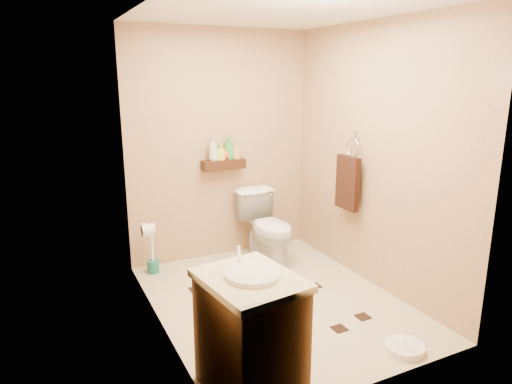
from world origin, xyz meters
TOP-DOWN VIEW (x-y plane):
  - ground at (0.00, 0.00)m, footprint 2.50×2.50m
  - wall_back at (0.00, 1.25)m, footprint 2.00×0.04m
  - wall_front at (0.00, -1.25)m, footprint 2.00×0.04m
  - wall_left at (-1.00, 0.00)m, footprint 0.04×2.50m
  - wall_right at (1.00, 0.00)m, footprint 0.04×2.50m
  - ceiling at (0.00, 0.00)m, footprint 2.00×2.50m
  - wall_shelf at (0.00, 1.17)m, footprint 0.46×0.14m
  - floor_accents at (0.04, -0.06)m, footprint 1.18×1.26m
  - toilet at (0.35, 0.83)m, footprint 0.46×0.76m
  - vanity at (-0.70, -0.95)m, footprint 0.60×0.69m
  - bathroom_scale at (0.47, -1.07)m, footprint 0.36×0.36m
  - toilet_brush at (-0.82, 1.07)m, footprint 0.12×0.12m
  - towel_ring at (0.91, 0.25)m, footprint 0.12×0.30m
  - toilet_paper at (-0.94, 0.65)m, footprint 0.12×0.11m
  - bottle_a at (-0.12, 1.17)m, footprint 0.12×0.12m
  - bottle_b at (-0.02, 1.17)m, footprint 0.10×0.11m
  - bottle_c at (0.03, 1.17)m, footprint 0.13×0.13m
  - bottle_d at (0.06, 1.17)m, footprint 0.12×0.12m
  - bottle_e at (0.15, 1.17)m, footprint 0.10×0.10m

SIDE VIEW (x-z plane):
  - ground at x=0.00m, z-range 0.00..0.00m
  - floor_accents at x=0.04m, z-range 0.00..0.01m
  - bathroom_scale at x=0.47m, z-range 0.00..0.06m
  - toilet_brush at x=-0.82m, z-range -0.08..0.44m
  - toilet at x=0.35m, z-range 0.00..0.75m
  - vanity at x=-0.70m, z-range -0.05..0.84m
  - toilet_paper at x=-0.94m, z-range 0.54..0.66m
  - towel_ring at x=0.91m, z-range 0.57..1.33m
  - wall_shelf at x=0.00m, z-range 0.97..1.07m
  - bottle_c at x=0.03m, z-range 1.07..1.20m
  - bottle_e at x=0.15m, z-range 1.07..1.22m
  - bottle_b at x=-0.02m, z-range 1.07..1.24m
  - bottle_a at x=-0.12m, z-range 1.07..1.31m
  - bottle_d at x=0.06m, z-range 1.07..1.32m
  - wall_back at x=0.00m, z-range 0.00..2.40m
  - wall_front at x=0.00m, z-range 0.00..2.40m
  - wall_left at x=-1.00m, z-range 0.00..2.40m
  - wall_right at x=1.00m, z-range 0.00..2.40m
  - ceiling at x=0.00m, z-range 2.39..2.41m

